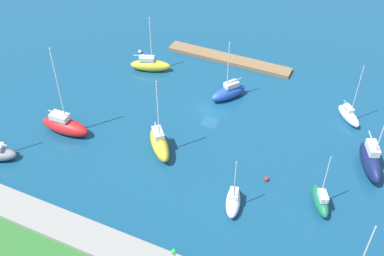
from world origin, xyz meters
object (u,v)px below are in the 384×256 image
at_px(sailboat_navy_lone_south, 371,161).
at_px(sailboat_yellow_far_north, 159,144).
at_px(sailboat_white_near_pier, 233,201).
at_px(sailboat_white_mid_basin, 349,115).
at_px(sailboat_blue_off_beacon, 228,92).
at_px(sailboat_red_inner_mooring, 65,125).
at_px(mooring_buoy_red, 267,179).
at_px(sailboat_green_lone_north, 320,200).
at_px(pier_dock, 229,59).
at_px(sailboat_yellow_by_breakwater, 150,65).
at_px(mooring_buoy_white, 140,52).

distance_m(sailboat_navy_lone_south, sailboat_yellow_far_north, 28.60).
bearing_deg(sailboat_yellow_far_north, sailboat_navy_lone_south, 65.54).
bearing_deg(sailboat_white_near_pier, sailboat_white_mid_basin, 140.65).
relative_size(sailboat_navy_lone_south, sailboat_yellow_far_north, 1.05).
bearing_deg(sailboat_blue_off_beacon, sailboat_red_inner_mooring, -11.33).
distance_m(sailboat_white_near_pier, sailboat_yellow_far_north, 13.88).
bearing_deg(mooring_buoy_red, sailboat_green_lone_north, 168.87).
xyz_separation_m(pier_dock, sailboat_red_inner_mooring, (14.68, 28.56, 1.07)).
height_order(sailboat_white_near_pier, sailboat_navy_lone_south, sailboat_navy_lone_south).
bearing_deg(sailboat_yellow_by_breakwater, sailboat_yellow_far_north, -76.97).
height_order(sailboat_white_near_pier, mooring_buoy_white, sailboat_white_near_pier).
height_order(pier_dock, sailboat_red_inner_mooring, sailboat_red_inner_mooring).
xyz_separation_m(sailboat_white_near_pier, sailboat_yellow_far_north, (12.91, -5.07, 0.53)).
xyz_separation_m(sailboat_blue_off_beacon, sailboat_navy_lone_south, (-23.03, 7.11, 0.39)).
bearing_deg(sailboat_white_mid_basin, sailboat_white_near_pier, -65.97).
bearing_deg(mooring_buoy_white, sailboat_yellow_far_north, 125.43).
relative_size(sailboat_yellow_by_breakwater, sailboat_green_lone_north, 1.23).
xyz_separation_m(sailboat_green_lone_north, sailboat_white_mid_basin, (-0.15, -18.57, -0.07)).
height_order(sailboat_yellow_by_breakwater, mooring_buoy_white, sailboat_yellow_by_breakwater).
relative_size(sailboat_navy_lone_south, mooring_buoy_white, 19.51).
height_order(pier_dock, mooring_buoy_white, mooring_buoy_white).
xyz_separation_m(sailboat_blue_off_beacon, mooring_buoy_red, (-11.16, 14.86, -0.90)).
xyz_separation_m(sailboat_yellow_by_breakwater, sailboat_navy_lone_south, (-38.37, 9.04, 0.44)).
bearing_deg(sailboat_red_inner_mooring, sailboat_blue_off_beacon, 41.26).
xyz_separation_m(sailboat_yellow_by_breakwater, mooring_buoy_white, (4.51, -4.26, -0.82)).
bearing_deg(sailboat_white_near_pier, mooring_buoy_red, 141.34).
relative_size(sailboat_yellow_by_breakwater, mooring_buoy_white, 15.46).
bearing_deg(sailboat_yellow_by_breakwater, pier_dock, 18.63).
height_order(sailboat_red_inner_mooring, mooring_buoy_white, sailboat_red_inner_mooring).
height_order(pier_dock, mooring_buoy_red, pier_dock).
bearing_deg(mooring_buoy_red, sailboat_yellow_by_breakwater, -32.37).
xyz_separation_m(sailboat_red_inner_mooring, sailboat_yellow_far_north, (-14.49, -2.13, 0.11)).
xyz_separation_m(pier_dock, sailboat_blue_off_beacon, (-4.04, 10.67, 0.90)).
height_order(sailboat_navy_lone_south, sailboat_yellow_far_north, sailboat_navy_lone_south).
bearing_deg(sailboat_blue_off_beacon, sailboat_navy_lone_south, 107.82).
distance_m(pier_dock, sailboat_green_lone_north, 35.14).
bearing_deg(mooring_buoy_red, mooring_buoy_white, -34.18).
distance_m(sailboat_green_lone_north, sailboat_yellow_far_north, 22.71).
distance_m(sailboat_yellow_by_breakwater, sailboat_green_lone_north, 38.41).
relative_size(sailboat_navy_lone_south, sailboat_white_mid_basin, 1.28).
relative_size(sailboat_yellow_far_north, mooring_buoy_white, 18.59).
distance_m(sailboat_white_near_pier, sailboat_navy_lone_south, 19.87).
xyz_separation_m(sailboat_navy_lone_south, sailboat_yellow_far_north, (27.26, 8.65, -0.10)).
height_order(sailboat_green_lone_north, sailboat_yellow_far_north, sailboat_yellow_far_north).
xyz_separation_m(sailboat_green_lone_north, mooring_buoy_white, (38.32, -22.49, -0.76)).
xyz_separation_m(sailboat_white_near_pier, sailboat_white_mid_basin, (-9.95, -23.09, 0.06)).
distance_m(sailboat_green_lone_north, sailboat_white_mid_basin, 18.57).
bearing_deg(pier_dock, sailboat_yellow_far_north, 89.60).
bearing_deg(sailboat_yellow_far_north, sailboat_green_lone_north, 46.56).
xyz_separation_m(sailboat_blue_off_beacon, sailboat_white_near_pier, (-8.68, 20.82, -0.24)).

